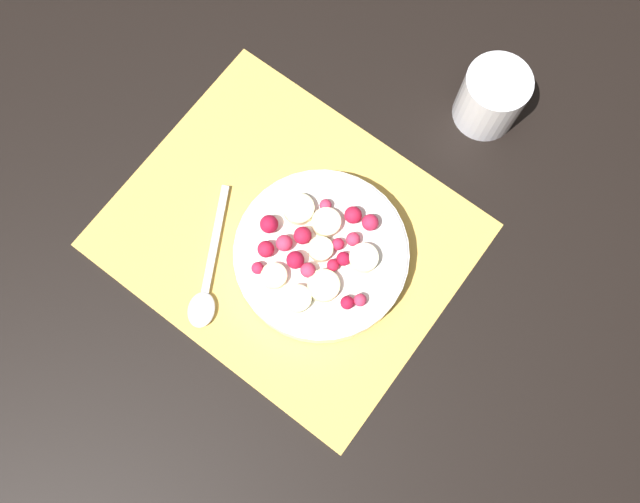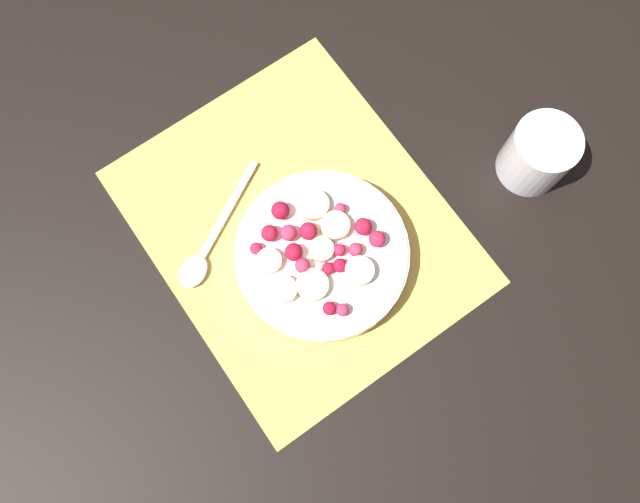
# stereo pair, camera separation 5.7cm
# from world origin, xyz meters

# --- Properties ---
(ground_plane) EXTENTS (3.00, 3.00, 0.00)m
(ground_plane) POSITION_xyz_m (0.00, 0.00, 0.00)
(ground_plane) COLOR black
(placemat) EXTENTS (0.41, 0.34, 0.01)m
(placemat) POSITION_xyz_m (0.00, 0.00, 0.00)
(placemat) COLOR #E0B251
(placemat) RESTS_ON ground_plane
(fruit_bowl) EXTENTS (0.21, 0.21, 0.05)m
(fruit_bowl) POSITION_xyz_m (-0.05, 0.00, 0.03)
(fruit_bowl) COLOR white
(fruit_bowl) RESTS_ON placemat
(spoon) EXTENTS (0.10, 0.17, 0.01)m
(spoon) POSITION_xyz_m (0.04, 0.11, 0.01)
(spoon) COLOR silver
(spoon) RESTS_ON placemat
(drinking_glass) EXTENTS (0.08, 0.08, 0.08)m
(drinking_glass) POSITION_xyz_m (-0.10, -0.28, 0.04)
(drinking_glass) COLOR white
(drinking_glass) RESTS_ON ground_plane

